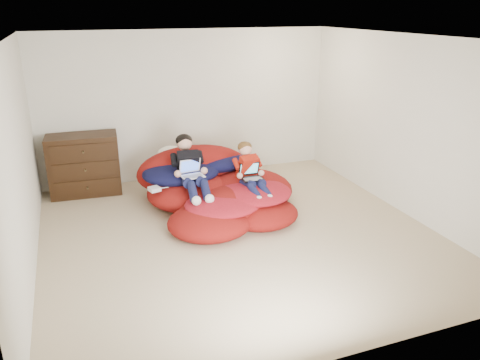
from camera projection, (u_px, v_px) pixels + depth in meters
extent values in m
cube|color=tan|center=(239.00, 242.00, 6.26)|extent=(5.10, 5.10, 0.25)
cube|color=silver|center=(188.00, 105.00, 7.98)|extent=(5.10, 0.02, 2.50)
cube|color=silver|center=(352.00, 228.00, 3.57)|extent=(5.10, 0.02, 2.50)
cube|color=silver|center=(17.00, 166.00, 4.96)|extent=(0.02, 5.10, 2.50)
cube|color=silver|center=(406.00, 126.00, 6.59)|extent=(0.02, 5.10, 2.50)
cube|color=white|center=(239.00, 37.00, 5.34)|extent=(5.10, 5.10, 0.02)
cube|color=black|center=(84.00, 164.00, 7.41)|extent=(1.11, 0.61, 0.97)
cube|color=black|center=(87.00, 187.00, 7.27)|extent=(0.97, 0.09, 0.23)
cylinder|color=#4C3F26|center=(88.00, 188.00, 7.25)|extent=(0.03, 0.06, 0.03)
cube|color=black|center=(85.00, 170.00, 7.17)|extent=(0.97, 0.09, 0.23)
cylinder|color=#4C3F26|center=(85.00, 170.00, 7.15)|extent=(0.03, 0.06, 0.03)
cube|color=black|center=(83.00, 152.00, 7.07)|extent=(0.97, 0.09, 0.23)
cylinder|color=#4C3F26|center=(83.00, 152.00, 7.05)|extent=(0.03, 0.06, 0.03)
ellipsoid|color=maroon|center=(193.00, 191.00, 7.05)|extent=(1.38, 1.24, 0.50)
ellipsoid|color=maroon|center=(247.00, 189.00, 7.18)|extent=(1.41, 1.37, 0.51)
ellipsoid|color=maroon|center=(230.00, 206.00, 6.64)|extent=(1.46, 1.17, 0.47)
ellipsoid|color=maroon|center=(210.00, 222.00, 6.24)|extent=(1.15, 1.06, 0.38)
ellipsoid|color=maroon|center=(261.00, 213.00, 6.51)|extent=(1.05, 0.96, 0.34)
ellipsoid|color=maroon|center=(194.00, 170.00, 7.41)|extent=(1.81, 0.80, 0.80)
ellipsoid|color=#0F1138|center=(181.00, 172.00, 7.08)|extent=(1.18, 0.97, 0.30)
ellipsoid|color=#0F1138|center=(218.00, 163.00, 7.38)|extent=(1.02, 0.71, 0.24)
ellipsoid|color=red|center=(255.00, 192.00, 6.71)|extent=(1.06, 1.06, 0.19)
ellipsoid|color=red|center=(223.00, 204.00, 6.40)|extent=(1.06, 0.96, 0.19)
ellipsoid|color=white|center=(170.00, 155.00, 7.44)|extent=(0.45, 0.29, 0.29)
cube|color=black|center=(187.00, 164.00, 6.84)|extent=(0.36, 0.43, 0.47)
sphere|color=#DB9E86|center=(184.00, 143.00, 6.86)|extent=(0.22, 0.22, 0.22)
ellipsoid|color=black|center=(184.00, 140.00, 6.87)|extent=(0.25, 0.23, 0.19)
cylinder|color=#13173B|center=(187.00, 182.00, 6.61)|extent=(0.18, 0.37, 0.20)
cylinder|color=#13173B|center=(193.00, 192.00, 6.34)|extent=(0.16, 0.36, 0.23)
sphere|color=white|center=(196.00, 201.00, 6.20)|extent=(0.13, 0.13, 0.13)
cylinder|color=#13173B|center=(199.00, 180.00, 6.66)|extent=(0.18, 0.37, 0.20)
cylinder|color=#13173B|center=(206.00, 190.00, 6.40)|extent=(0.16, 0.36, 0.23)
sphere|color=white|center=(210.00, 199.00, 6.26)|extent=(0.13, 0.13, 0.13)
cube|color=red|center=(247.00, 168.00, 6.89)|extent=(0.31, 0.32, 0.42)
sphere|color=#DB9E86|center=(245.00, 149.00, 6.87)|extent=(0.19, 0.19, 0.19)
ellipsoid|color=#533716|center=(245.00, 147.00, 6.88)|extent=(0.21, 0.20, 0.16)
cylinder|color=#13173B|center=(248.00, 184.00, 6.72)|extent=(0.17, 0.32, 0.17)
cylinder|color=#13173B|center=(255.00, 192.00, 6.49)|extent=(0.14, 0.31, 0.20)
sphere|color=white|center=(259.00, 200.00, 6.36)|extent=(0.11, 0.11, 0.11)
cylinder|color=#13173B|center=(258.00, 182.00, 6.77)|extent=(0.17, 0.32, 0.17)
cylinder|color=#13173B|center=(265.00, 191.00, 6.54)|extent=(0.14, 0.31, 0.20)
sphere|color=white|center=(270.00, 198.00, 6.42)|extent=(0.11, 0.11, 0.11)
cube|color=white|center=(193.00, 176.00, 6.62)|extent=(0.34, 0.25, 0.01)
cube|color=gray|center=(193.00, 176.00, 6.61)|extent=(0.28, 0.15, 0.00)
cube|color=white|center=(190.00, 166.00, 6.71)|extent=(0.32, 0.11, 0.21)
cube|color=#436CE5|center=(190.00, 166.00, 6.70)|extent=(0.28, 0.08, 0.17)
cube|color=black|center=(252.00, 179.00, 6.73)|extent=(0.31, 0.22, 0.01)
cube|color=gray|center=(253.00, 179.00, 6.72)|extent=(0.26, 0.12, 0.00)
cube|color=black|center=(249.00, 169.00, 6.82)|extent=(0.31, 0.08, 0.21)
cube|color=teal|center=(249.00, 169.00, 6.81)|extent=(0.27, 0.06, 0.17)
cube|color=white|center=(154.00, 189.00, 6.59)|extent=(0.18, 0.18, 0.05)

